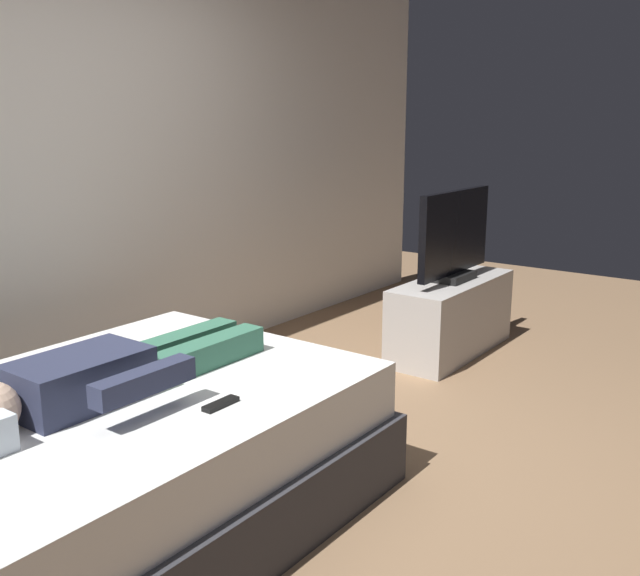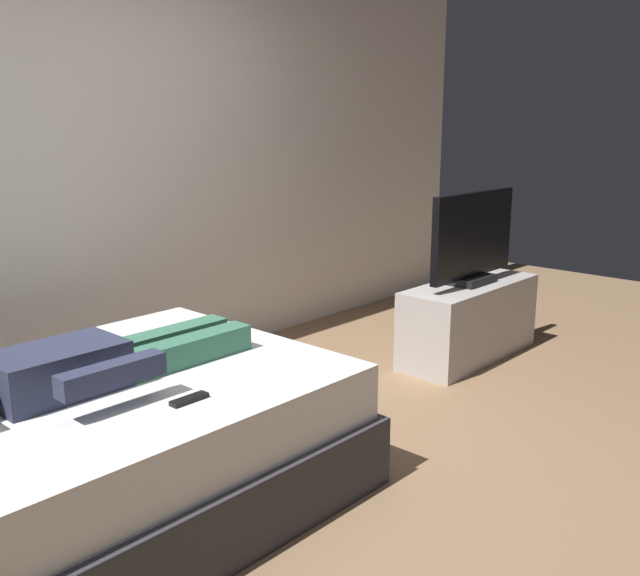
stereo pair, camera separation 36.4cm
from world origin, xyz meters
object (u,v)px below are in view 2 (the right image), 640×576
Objects in this scene: tv_stand at (469,320)px; tv at (473,240)px; bed at (89,452)px; person at (91,365)px; remote at (189,399)px.

tv_stand is 1.25× the size of tv.
bed is 1.81× the size of tv_stand.
person is 1.43× the size of tv.
bed is 0.54m from remote.
person is 2.66m from tv.
person is 2.68m from tv_stand.
remote is at bearing -69.53° from person.
bed is at bearing 177.98° from tv.
bed reaches higher than tv_stand.
tv is at bearing -2.02° from bed.
remote reaches higher than tv_stand.
tv is at bearing -90.00° from tv_stand.
bed is at bearing 146.84° from person.
remote is at bearing -172.52° from tv_stand.
tv reaches higher than person.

